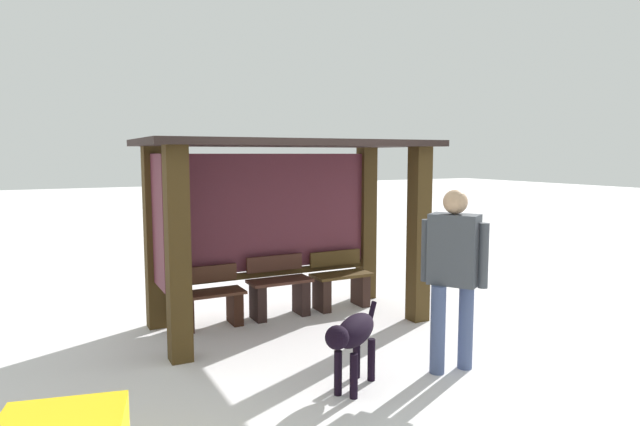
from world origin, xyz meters
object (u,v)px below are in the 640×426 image
(bench_center_inside, at_px, (279,291))
(person_walking, at_px, (454,265))
(bus_shelter, at_px, (276,198))
(bench_right_inside, at_px, (341,284))
(bench_left_inside, at_px, (210,302))
(dog, at_px, (353,336))

(bench_center_inside, bearing_deg, person_walking, -71.96)
(bus_shelter, xyz_separation_m, bench_right_inside, (0.99, 0.15, -1.22))
(bench_center_inside, height_order, person_walking, person_walking)
(bench_left_inside, relative_size, dog, 0.98)
(bench_center_inside, bearing_deg, bus_shelter, -122.12)
(bus_shelter, height_order, bench_right_inside, bus_shelter)
(bench_left_inside, relative_size, bench_center_inside, 1.00)
(bench_left_inside, distance_m, dog, 2.40)
(bench_center_inside, relative_size, bench_right_inside, 1.00)
(dog, bearing_deg, person_walking, -3.38)
(bus_shelter, distance_m, bench_center_inside, 1.22)
(bus_shelter, relative_size, bench_center_inside, 4.29)
(bench_left_inside, relative_size, person_walking, 0.46)
(person_walking, bearing_deg, bus_shelter, 111.28)
(bench_center_inside, bearing_deg, bench_left_inside, 179.87)
(dog, bearing_deg, bench_left_inside, 104.91)
(bus_shelter, xyz_separation_m, dog, (-0.19, -2.16, -1.05))
(bench_center_inside, relative_size, dog, 0.98)
(bus_shelter, distance_m, bench_right_inside, 1.58)
(bench_right_inside, bearing_deg, dog, -117.02)
(bench_left_inside, distance_m, bench_center_inside, 0.90)
(bench_left_inside, xyz_separation_m, dog, (0.62, -2.31, 0.19))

